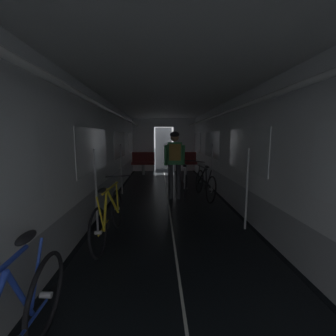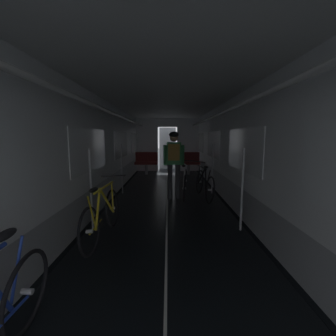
{
  "view_description": "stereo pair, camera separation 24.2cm",
  "coord_description": "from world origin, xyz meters",
  "views": [
    {
      "loc": [
        -0.22,
        -1.65,
        1.59
      ],
      "look_at": [
        0.0,
        4.0,
        0.82
      ],
      "focal_mm": 24.41,
      "sensor_mm": 36.0,
      "label": 1
    },
    {
      "loc": [
        0.02,
        -1.65,
        1.59
      ],
      "look_at": [
        0.0,
        4.0,
        0.82
      ],
      "focal_mm": 24.41,
      "sensor_mm": 36.0,
      "label": 2
    }
  ],
  "objects": [
    {
      "name": "train_car_shell",
      "position": [
        -0.0,
        3.6,
        1.7
      ],
      "size": [
        3.14,
        12.34,
        2.57
      ],
      "color": "black",
      "rests_on": "ground"
    },
    {
      "name": "bench_seat_far_right",
      "position": [
        0.9,
        8.07,
        0.57
      ],
      "size": [
        0.98,
        0.51,
        0.95
      ],
      "color": "gray",
      "rests_on": "ground"
    },
    {
      "name": "person_cyclist_aisle",
      "position": [
        0.17,
        4.09,
        1.07
      ],
      "size": [
        0.53,
        0.4,
        1.73
      ],
      "color": "#2D2D33",
      "rests_on": "ground"
    },
    {
      "name": "bench_seat_far_left",
      "position": [
        -0.9,
        8.07,
        0.57
      ],
      "size": [
        0.98,
        0.51,
        0.95
      ],
      "color": "gray",
      "rests_on": "ground"
    },
    {
      "name": "ground_plane",
      "position": [
        0.0,
        0.0,
        0.0
      ],
      "size": [
        60.0,
        60.0,
        0.0
      ],
      "primitive_type": "plane",
      "color": "black"
    },
    {
      "name": "bicycle_white_in_aisle",
      "position": [
        0.47,
        4.36,
        0.38
      ],
      "size": [
        0.44,
        1.69,
        0.94
      ],
      "color": "black",
      "rests_on": "ground"
    },
    {
      "name": "bicycle_black",
      "position": [
        0.97,
        4.19,
        0.38
      ],
      "size": [
        0.49,
        1.69,
        0.96
      ],
      "color": "black",
      "rests_on": "ground"
    },
    {
      "name": "bicycle_yellow",
      "position": [
        -1.0,
        1.77,
        0.38
      ],
      "size": [
        0.44,
        1.69,
        0.95
      ],
      "color": "black",
      "rests_on": "ground"
    }
  ]
}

